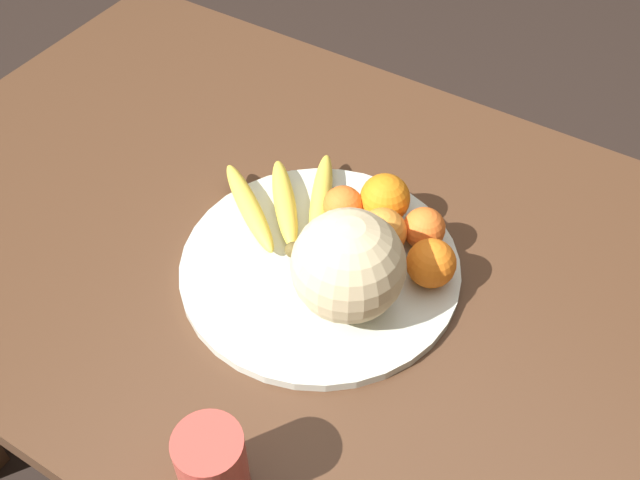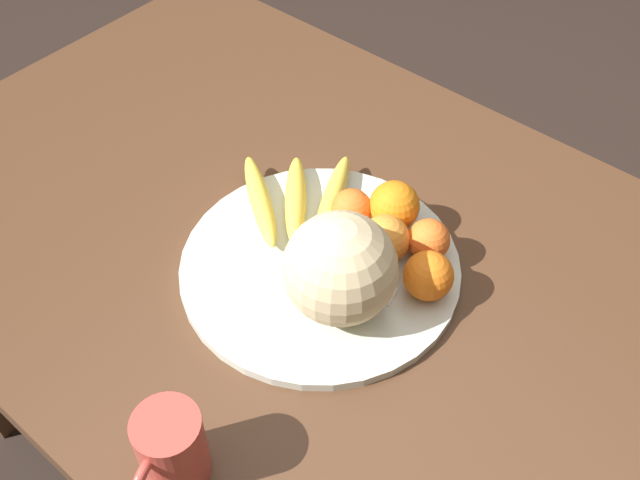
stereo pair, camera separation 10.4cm
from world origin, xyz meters
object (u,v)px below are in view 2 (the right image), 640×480
object	(u,v)px
orange_front_left	(429,240)
orange_mid_center	(394,206)
orange_back_right	(428,276)
melon	(340,269)
banana_bunch	(296,201)
orange_front_right	(385,239)
produce_tag	(366,287)
kitchen_table	(318,291)
ceramic_mug	(170,450)
orange_back_left	(352,209)
fruit_bowl	(320,266)

from	to	relation	value
orange_front_left	orange_mid_center	xyz separation A→B (m)	(0.07, -0.02, 0.01)
orange_front_left	orange_back_right	xyz separation A→B (m)	(-0.04, 0.06, 0.00)
melon	banana_bunch	world-z (taller)	melon
orange_front_right	produce_tag	distance (m)	0.07
kitchen_table	ceramic_mug	size ratio (longest dim) A/B	12.26
kitchen_table	produce_tag	xyz separation A→B (m)	(-0.11, 0.02, 0.11)
orange_mid_center	orange_back_right	xyz separation A→B (m)	(-0.11, 0.08, -0.00)
banana_bunch	ceramic_mug	distance (m)	0.44
orange_back_right	produce_tag	size ratio (longest dim) A/B	0.78
orange_front_left	melon	bearing A→B (deg)	75.62
orange_back_left	orange_front_right	bearing A→B (deg)	165.17
kitchen_table	orange_front_right	world-z (taller)	orange_front_right
fruit_bowl	banana_bunch	world-z (taller)	banana_bunch
kitchen_table	orange_back_left	size ratio (longest dim) A/B	23.82
orange_mid_center	produce_tag	size ratio (longest dim) A/B	0.85
orange_front_right	orange_mid_center	bearing A→B (deg)	-64.65
fruit_bowl	orange_back_right	size ratio (longest dim) A/B	5.80
kitchen_table	orange_back_left	world-z (taller)	orange_back_left
melon	ceramic_mug	xyz separation A→B (m)	(-0.00, 0.31, -0.04)
kitchen_table	melon	size ratio (longest dim) A/B	9.51
orange_front_right	orange_back_right	distance (m)	0.09
orange_front_left	orange_back_left	bearing A→B (deg)	10.01
orange_front_right	melon	bearing A→B (deg)	93.54
fruit_bowl	orange_front_left	world-z (taller)	orange_front_left
orange_mid_center	ceramic_mug	size ratio (longest dim) A/B	0.64
orange_back_left	fruit_bowl	bearing A→B (deg)	100.05
melon	orange_front_right	world-z (taller)	melon
orange_back_left	orange_back_right	bearing A→B (deg)	167.54
fruit_bowl	orange_back_right	bearing A→B (deg)	-159.16
banana_bunch	produce_tag	distance (m)	0.19
orange_mid_center	ceramic_mug	xyz separation A→B (m)	(-0.04, 0.48, 0.00)
orange_back_right	orange_front_right	bearing A→B (deg)	-10.27
orange_back_left	produce_tag	xyz separation A→B (m)	(-0.09, 0.08, -0.03)
kitchen_table	banana_bunch	world-z (taller)	banana_bunch
kitchen_table	fruit_bowl	distance (m)	0.11
melon	ceramic_mug	bearing A→B (deg)	90.77
kitchen_table	orange_back_right	distance (m)	0.23
orange_mid_center	orange_front_left	bearing A→B (deg)	166.62
banana_bunch	orange_front_right	world-z (taller)	orange_front_right
melon	orange_front_left	xyz separation A→B (m)	(-0.04, -0.15, -0.05)
orange_back_left	orange_front_left	bearing A→B (deg)	-169.99
orange_front_right	kitchen_table	bearing A→B (deg)	26.59
fruit_bowl	orange_back_left	distance (m)	0.10
melon	orange_back_right	xyz separation A→B (m)	(-0.08, -0.10, -0.04)
fruit_bowl	banana_bunch	size ratio (longest dim) A/B	1.68
ceramic_mug	orange_mid_center	bearing A→B (deg)	-85.27
melon	orange_back_right	bearing A→B (deg)	-129.47
kitchen_table	produce_tag	world-z (taller)	produce_tag
melon	ceramic_mug	distance (m)	0.31
melon	orange_front_right	bearing A→B (deg)	-86.46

